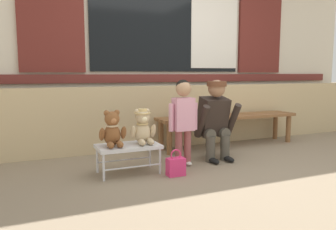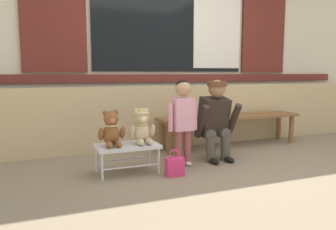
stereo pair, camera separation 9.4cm
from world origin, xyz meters
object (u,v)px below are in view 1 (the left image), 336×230
Objects in this scene: wooden_bench_long at (228,120)px; teddy_bear_with_hat at (143,127)px; child_standing at (183,113)px; small_display_bench at (128,148)px; teddy_bear_plain at (112,130)px; adult_crouching at (215,120)px; handbag_on_ground at (176,166)px.

wooden_bench_long is 1.67m from teddy_bear_with_hat.
teddy_bear_with_hat is 0.38× the size of child_standing.
teddy_bear_with_hat is at bearing 0.77° from small_display_bench.
teddy_bear_plain reaches higher than wooden_bench_long.
teddy_bear_plain is at bearing -177.58° from child_standing.
adult_crouching is at bearing -135.08° from wooden_bench_long.
teddy_bear_plain reaches higher than handbag_on_ground.
teddy_bear_with_hat is (0.32, 0.00, 0.01)m from teddy_bear_plain.
teddy_bear_plain is (-1.83, -0.69, 0.09)m from wooden_bench_long.
teddy_bear_with_hat is at bearing 0.13° from teddy_bear_plain.
adult_crouching reaches higher than teddy_bear_with_hat.
wooden_bench_long is 1.24m from child_standing.
child_standing is (0.64, 0.04, 0.33)m from small_display_bench.
adult_crouching is at bearing 29.90° from handbag_on_ground.
teddy_bear_with_hat reaches higher than wooden_bench_long.
wooden_bench_long is 2.21× the size of adult_crouching.
wooden_bench_long is at bearing 32.60° from child_standing.
wooden_bench_long is 1.96m from teddy_bear_plain.
teddy_bear_with_hat is at bearing -176.06° from child_standing.
child_standing is (0.48, 0.03, 0.12)m from teddy_bear_with_hat.
child_standing is 0.50m from adult_crouching.
handbag_on_ground is (0.41, -0.26, -0.17)m from small_display_bench.
wooden_bench_long is 1.81m from small_display_bench.
wooden_bench_long is at bearing 44.92° from adult_crouching.
teddy_bear_with_hat is (0.16, 0.00, 0.21)m from small_display_bench.
teddy_bear_with_hat is 0.53m from handbag_on_ground.
teddy_bear_plain is 0.81m from child_standing.
wooden_bench_long is 1.61m from handbag_on_ground.
teddy_bear_plain is (-0.16, 0.00, 0.20)m from small_display_bench.
wooden_bench_long is at bearing 22.55° from small_display_bench.
small_display_bench is 0.26m from teddy_bear_with_hat.
small_display_bench is at bearing -157.45° from wooden_bench_long.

